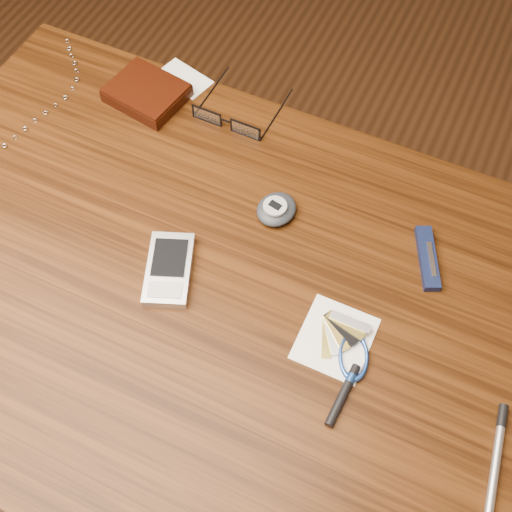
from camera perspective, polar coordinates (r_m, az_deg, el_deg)
The scene contains 10 objects.
ground at distance 1.57m, azimuth -2.85°, elevation -15.67°, with size 3.80×3.80×0.00m, color #472814.
desk at distance 0.96m, azimuth -4.50°, elevation -5.44°, with size 1.00×0.70×0.75m.
wallet_and_card at distance 1.08m, azimuth -9.61°, elevation 14.14°, with size 0.15×0.16×0.03m.
eyeglasses at distance 1.03m, azimuth -2.49°, elevation 11.98°, with size 0.12×0.13×0.03m.
pda_phone at distance 0.88m, azimuth -7.75°, elevation -1.16°, with size 0.10×0.13×0.02m.
pedometer at distance 0.92m, azimuth 1.82°, elevation 4.19°, with size 0.06×0.07×0.03m.
notepad_keys at distance 0.83m, azimuth 7.89°, elevation -7.88°, with size 0.11×0.10×0.01m.
pocket_knife at distance 0.91m, azimuth 15.00°, elevation -0.17°, with size 0.06×0.10×0.01m.
silver_pen at distance 0.83m, azimuth 20.69°, elevation -15.78°, with size 0.03×0.13×0.01m.
black_blue_pen at distance 0.81m, azimuth 7.81°, elevation -11.96°, with size 0.02×0.09×0.01m.
Camera 1 is at (0.24, -0.34, 1.52)m, focal length 45.00 mm.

